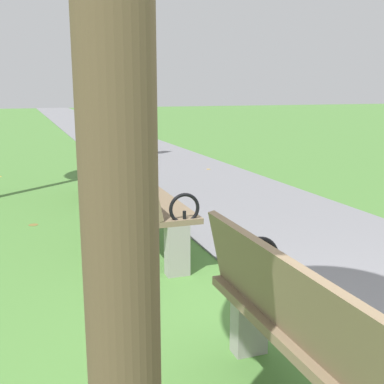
{
  "coord_description": "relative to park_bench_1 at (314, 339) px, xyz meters",
  "views": [
    {
      "loc": [
        -1.69,
        -1.73,
        1.58
      ],
      "look_at": [
        -0.05,
        2.77,
        0.55
      ],
      "focal_mm": 45.14,
      "sensor_mm": 36.0,
      "label": 1
    }
  ],
  "objects": [
    {
      "name": "pedestrian_walking",
      "position": [
        1.56,
        9.39,
        0.44
      ],
      "size": [
        0.53,
        0.25,
        1.62
      ],
      "color": "#4C4C56",
      "rests_on": "paved_walkway"
    },
    {
      "name": "park_bench_3",
      "position": [
        0.0,
        5.29,
        0.0
      ],
      "size": [
        0.51,
        1.61,
        0.9
      ],
      "color": "#7A664C",
      "rests_on": "ground"
    },
    {
      "name": "park_bench_1",
      "position": [
        0.0,
        0.0,
        0.0
      ],
      "size": [
        0.48,
        1.6,
        0.9
      ],
      "color": "#7A664C",
      "rests_on": "ground"
    },
    {
      "name": "scattered_leaves",
      "position": [
        0.17,
        2.8,
        -0.47
      ],
      "size": [
        4.95,
        9.54,
        0.02
      ],
      "color": "#AD6B23",
      "rests_on": "ground"
    },
    {
      "name": "park_bench_2",
      "position": [
        0.0,
        2.82,
        0.0
      ],
      "size": [
        0.5,
        1.61,
        0.9
      ],
      "color": "#7A664C",
      "rests_on": "ground"
    },
    {
      "name": "paved_walkway",
      "position": [
        1.74,
        18.07,
        -0.48
      ],
      "size": [
        2.48,
        44.0,
        0.02
      ],
      "primitive_type": "cube",
      "color": "slate",
      "rests_on": "ground"
    }
  ]
}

